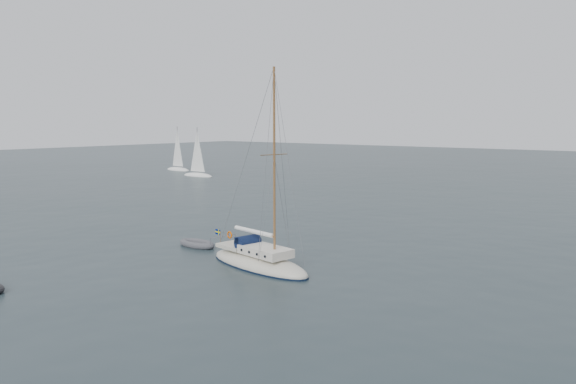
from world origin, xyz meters
The scene contains 5 objects.
ground centered at (0.00, 0.00, 0.00)m, with size 300.00×300.00×0.00m, color black.
sailboat centered at (-2.81, -0.24, 0.89)m, with size 8.29×2.49×11.80m.
dinghy centered at (-9.53, 1.21, 0.19)m, with size 3.04×1.37×0.44m.
distant_yacht_c centered at (-45.30, 34.90, 3.38)m, with size 5.97×3.19×7.92m.
distant_yacht_a centered at (-55.66, 40.03, 3.40)m, with size 6.01×3.20×7.96m.
Camera 1 is at (17.87, -24.26, 8.36)m, focal length 35.00 mm.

